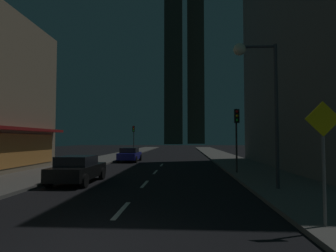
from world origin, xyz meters
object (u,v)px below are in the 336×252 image
(traffic_light_near_right, at_px, (237,126))
(car_parked_near, at_px, (78,169))
(car_parked_far, at_px, (130,155))
(fire_hydrant_far_left, at_px, (94,160))
(street_lamp_right, at_px, (257,79))
(traffic_light_far_left, at_px, (134,133))
(pedestrian_crossing_sign, at_px, (323,152))

(traffic_light_near_right, bearing_deg, car_parked_near, -157.03)
(car_parked_far, bearing_deg, fire_hydrant_far_left, -117.86)
(car_parked_far, bearing_deg, car_parked_near, -90.00)
(car_parked_near, height_order, fire_hydrant_far_left, car_parked_near)
(street_lamp_right, bearing_deg, car_parked_near, 168.77)
(car_parked_near, relative_size, traffic_light_near_right, 1.01)
(traffic_light_near_right, relative_size, street_lamp_right, 0.64)
(traffic_light_near_right, bearing_deg, traffic_light_far_left, 116.52)
(car_parked_near, xyz_separation_m, traffic_light_far_left, (-1.90, 25.90, 2.45))
(car_parked_far, xyz_separation_m, street_lamp_right, (8.98, -15.52, 4.33))
(car_parked_near, xyz_separation_m, pedestrian_crossing_sign, (9.20, -7.05, 1.28))
(car_parked_far, bearing_deg, traffic_light_far_left, 98.88)
(pedestrian_crossing_sign, bearing_deg, car_parked_near, 142.53)
(car_parked_far, bearing_deg, traffic_light_near_right, -47.36)
(street_lamp_right, bearing_deg, pedestrian_crossing_sign, -87.61)
(traffic_light_far_left, relative_size, street_lamp_right, 0.64)
(fire_hydrant_far_left, bearing_deg, car_parked_near, -76.23)
(street_lamp_right, bearing_deg, car_parked_far, 120.05)
(car_parked_near, distance_m, street_lamp_right, 10.13)
(car_parked_far, distance_m, fire_hydrant_far_left, 4.93)
(car_parked_far, height_order, traffic_light_far_left, traffic_light_far_left)
(car_parked_near, height_order, street_lamp_right, street_lamp_right)
(traffic_light_far_left, height_order, street_lamp_right, street_lamp_right)
(car_parked_near, bearing_deg, fire_hydrant_far_left, 103.77)
(car_parked_far, xyz_separation_m, traffic_light_near_right, (9.10, -9.88, 2.45))
(fire_hydrant_far_left, bearing_deg, pedestrian_crossing_sign, -55.02)
(traffic_light_near_right, relative_size, pedestrian_crossing_sign, 1.33)
(car_parked_near, relative_size, street_lamp_right, 0.64)
(car_parked_near, height_order, traffic_light_near_right, traffic_light_near_right)
(street_lamp_right, bearing_deg, fire_hydrant_far_left, 135.28)
(pedestrian_crossing_sign, bearing_deg, traffic_light_far_left, 108.62)
(car_parked_near, relative_size, car_parked_far, 1.00)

